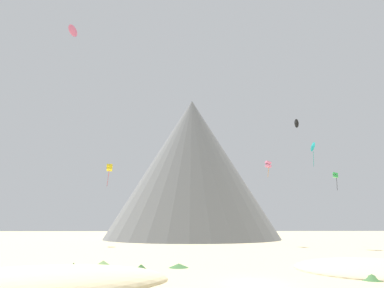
{
  "coord_description": "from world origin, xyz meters",
  "views": [
    {
      "loc": [
        -6.24,
        -27.9,
        4.67
      ],
      "look_at": [
        -3.42,
        48.41,
        23.74
      ],
      "focal_mm": 30.1,
      "sensor_mm": 36.0,
      "label": 1
    }
  ],
  "objects": [
    {
      "name": "bush_mid_center",
      "position": [
        -17.53,
        8.92,
        0.34
      ],
      "size": [
        1.24,
        1.24,
        0.68
      ],
      "primitive_type": "cone",
      "rotation": [
        0.0,
        0.0,
        2.88
      ],
      "color": "#386633",
      "rests_on": "ground_plane"
    },
    {
      "name": "kite_black_high",
      "position": [
        26.37,
        57.61,
        32.31
      ],
      "size": [
        0.83,
        2.51,
        2.48
      ],
      "rotation": [
        0.0,
        0.0,
        4.81
      ],
      "color": "black"
    },
    {
      "name": "kite_green_mid",
      "position": [
        27.55,
        40.46,
        15.0
      ],
      "size": [
        1.28,
        1.23,
        3.94
      ],
      "rotation": [
        0.0,
        0.0,
        4.43
      ],
      "color": "green"
    },
    {
      "name": "bush_near_left",
      "position": [
        -15.24,
        12.63,
        0.26
      ],
      "size": [
        2.11,
        2.11,
        0.52
      ],
      "primitive_type": "cone",
      "rotation": [
        0.0,
        0.0,
        5.17
      ],
      "color": "#668C4C",
      "rests_on": "ground_plane"
    },
    {
      "name": "bush_scatter_east",
      "position": [
        -6.31,
        9.87,
        0.23
      ],
      "size": [
        3.03,
        3.03,
        0.45
      ],
      "primitive_type": "cone",
      "rotation": [
        0.0,
        0.0,
        4.22
      ],
      "color": "#386633",
      "rests_on": "ground_plane"
    },
    {
      "name": "rock_massif",
      "position": [
        -2.17,
        81.92,
        22.64
      ],
      "size": [
        80.03,
        80.03,
        48.01
      ],
      "color": "slate",
      "rests_on": "ground_plane"
    },
    {
      "name": "ground_plane",
      "position": [
        0.0,
        0.0,
        0.0
      ],
      "size": [
        400.0,
        400.0,
        0.0
      ],
      "primitive_type": "plane",
      "color": "#C6B284"
    },
    {
      "name": "kite_rainbow_high",
      "position": [
        -26.82,
        26.93,
        40.42
      ],
      "size": [
        1.34,
        2.27,
        2.35
      ],
      "rotation": [
        0.0,
        0.0,
        1.13
      ],
      "color": "#E5668C"
    },
    {
      "name": "kite_teal_mid",
      "position": [
        24.72,
        44.35,
        22.3
      ],
      "size": [
        0.91,
        2.29,
        5.95
      ],
      "rotation": [
        0.0,
        0.0,
        4.76
      ],
      "color": "teal"
    },
    {
      "name": "kite_yellow_mid",
      "position": [
        -24.08,
        52.89,
        18.48
      ],
      "size": [
        1.62,
        1.72,
        5.57
      ],
      "rotation": [
        0.0,
        0.0,
        3.3
      ],
      "color": "yellow"
    },
    {
      "name": "bush_low_patch",
      "position": [
        10.32,
        1.07,
        0.25
      ],
      "size": [
        2.62,
        2.62,
        0.5
      ],
      "primitive_type": "cone",
      "rotation": [
        0.0,
        0.0,
        1.2
      ],
      "color": "#386633",
      "rests_on": "ground_plane"
    },
    {
      "name": "dune_foreground_left",
      "position": [
        14.3,
        7.46,
        0.0
      ],
      "size": [
        17.16,
        17.17,
        1.97
      ],
      "primitive_type": "ellipsoid",
      "rotation": [
        0.0,
        0.0,
        1.62
      ],
      "color": "#CCBA8E",
      "rests_on": "ground_plane"
    },
    {
      "name": "bush_far_left",
      "position": [
        -9.89,
        4.81,
        0.48
      ],
      "size": [
        2.95,
        2.95,
        0.97
      ],
      "primitive_type": "cone",
      "rotation": [
        0.0,
        0.0,
        1.89
      ],
      "color": "#386633",
      "rests_on": "ground_plane"
    },
    {
      "name": "kite_pink_mid",
      "position": [
        15.89,
        51.12,
        19.28
      ],
      "size": [
        1.53,
        1.43,
        4.16
      ],
      "rotation": [
        0.0,
        0.0,
        1.72
      ],
      "color": "pink"
    }
  ]
}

